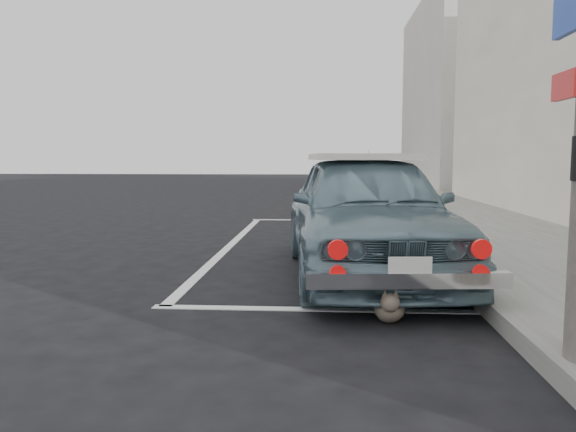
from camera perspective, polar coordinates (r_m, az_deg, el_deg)
name	(u,v)px	position (r m, az deg, el deg)	size (l,w,h in m)	color
ground	(272,295)	(5.41, -1.63, -8.03)	(80.00, 80.00, 0.00)	black
sidewalk	(537,255)	(7.82, 23.95, -3.64)	(2.80, 40.00, 0.15)	#62625E
building_far	(459,96)	(26.04, 16.97, 11.60)	(3.50, 10.00, 8.00)	beige
pline_rear	(325,310)	(4.90, 3.73, -9.46)	(3.00, 0.12, 0.01)	silver
pline_front	(324,220)	(11.80, 3.68, -0.42)	(3.00, 0.12, 0.01)	silver
pline_side	(230,245)	(8.44, -5.86, -2.97)	(0.12, 7.00, 0.01)	silver
retro_coupe	(366,212)	(6.27, 7.96, 0.38)	(1.99, 4.22, 1.39)	slate
cat	(389,305)	(4.58, 10.26, -8.92)	(0.28, 0.56, 0.30)	brown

